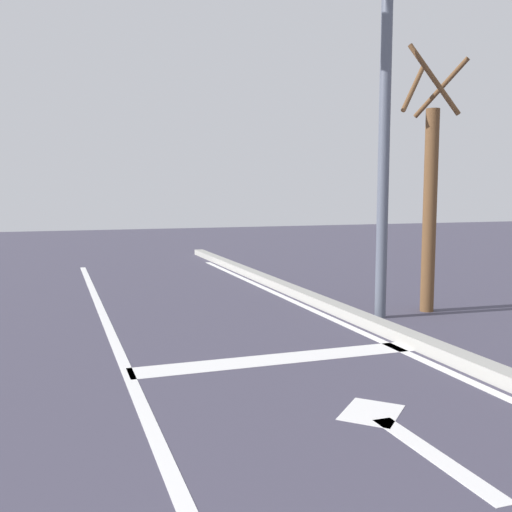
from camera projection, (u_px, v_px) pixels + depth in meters
lane_line_center at (147, 418)px, 4.77m from camera, size 0.12×20.00×0.01m
lane_line_curbside at (464, 378)px, 5.78m from camera, size 0.12×20.00×0.01m
stop_bar at (278, 359)px, 6.45m from camera, size 3.24×0.40×0.01m
lane_arrow_stem at (434, 455)px, 4.10m from camera, size 0.16×1.40×0.01m
lane_arrow_head at (371, 412)px, 4.90m from camera, size 0.71×0.71×0.01m
curb_strip at (485, 369)px, 5.85m from camera, size 0.24×24.00×0.14m
traffic_signal_mast at (314, 20)px, 7.76m from camera, size 5.14×0.34×5.95m
roadside_tree at (430, 196)px, 8.84m from camera, size 1.06×1.03×3.92m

